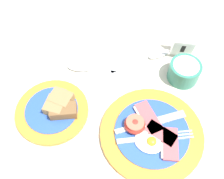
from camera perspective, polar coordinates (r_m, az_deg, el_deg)
The scene contains 7 objects.
ground_plane at distance 0.67m, azimuth 2.64°, elevation -7.97°, with size 3.00×3.00×0.00m, color beige.
breakfast_plate at distance 0.66m, azimuth 8.52°, elevation -9.00°, with size 0.25×0.25×0.04m.
bread_plate at distance 0.69m, azimuth -12.46°, elevation -4.22°, with size 0.19×0.19×0.04m.
sugar_cup at distance 0.75m, azimuth 15.45°, elevation 3.87°, with size 0.09×0.09×0.06m.
number_card at distance 0.80m, azimuth 15.11°, elevation 9.07°, with size 0.07×0.05×0.07m.
teaspoon_by_saucer at distance 0.79m, azimuth 8.49°, elevation 7.01°, with size 0.16×0.14×0.01m.
teaspoon_near_cup at distance 0.76m, azimuth -5.15°, elevation 4.47°, with size 0.19×0.05×0.01m.
Camera 1 is at (0.06, -0.28, 0.61)m, focal length 42.00 mm.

